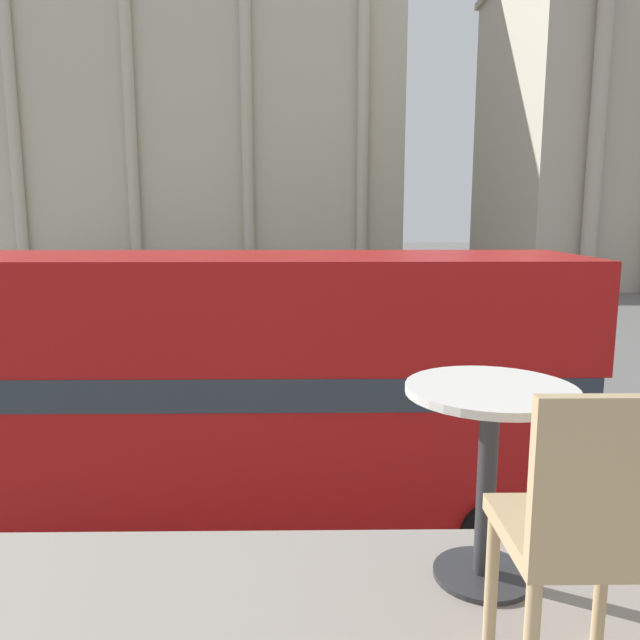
{
  "coord_description": "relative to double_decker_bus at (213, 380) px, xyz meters",
  "views": [
    {
      "loc": [
        0.84,
        -2.45,
        4.81
      ],
      "look_at": [
        1.1,
        15.54,
        1.71
      ],
      "focal_mm": 35.0,
      "sensor_mm": 36.0,
      "label": 1
    }
  ],
  "objects": [
    {
      "name": "pedestrian_blue",
      "position": [
        5.7,
        5.08,
        -1.39
      ],
      "size": [
        0.32,
        0.32,
        1.66
      ],
      "rotation": [
        0.0,
        0.0,
        5.4
      ],
      "color": "#282B33",
      "rests_on": "ground_plane"
    },
    {
      "name": "cafe_dining_table",
      "position": [
        2.1,
        -6.92,
        1.67
      ],
      "size": [
        0.6,
        0.6,
        0.73
      ],
      "color": "#2D2D30",
      "rests_on": "cafe_floor_slab"
    },
    {
      "name": "car_silver",
      "position": [
        -0.77,
        8.91,
        -1.64
      ],
      "size": [
        4.2,
        1.93,
        1.35
      ],
      "rotation": [
        0.0,
        0.0,
        3.96
      ],
      "color": "black",
      "rests_on": "ground_plane"
    },
    {
      "name": "pedestrian_grey",
      "position": [
        -5.76,
        26.05,
        -1.38
      ],
      "size": [
        0.32,
        0.32,
        1.68
      ],
      "rotation": [
        0.0,
        0.0,
        3.71
      ],
      "color": "#282B33",
      "rests_on": "ground_plane"
    },
    {
      "name": "cafe_chair_0",
      "position": [
        2.19,
        -7.53,
        1.65
      ],
      "size": [
        0.4,
        0.4,
        0.91
      ],
      "rotation": [
        0.0,
        0.0,
        -0.03
      ],
      "color": "tan",
      "rests_on": "cafe_floor_slab"
    },
    {
      "name": "traffic_light_near",
      "position": [
        -2.76,
        5.01,
        0.2
      ],
      "size": [
        0.42,
        0.24,
        3.9
      ],
      "color": "black",
      "rests_on": "ground_plane"
    },
    {
      "name": "double_decker_bus",
      "position": [
        0.0,
        0.0,
        0.0
      ],
      "size": [
        10.74,
        2.74,
        4.21
      ],
      "rotation": [
        0.0,
        0.0,
        -0.09
      ],
      "color": "black",
      "rests_on": "ground_plane"
    },
    {
      "name": "traffic_light_mid",
      "position": [
        2.33,
        12.95,
        -0.03
      ],
      "size": [
        0.42,
        0.24,
        3.52
      ],
      "color": "black",
      "rests_on": "ground_plane"
    },
    {
      "name": "plaza_building_left",
      "position": [
        -8.18,
        48.96,
        10.48
      ],
      "size": [
        35.14,
        13.64,
        25.64
      ],
      "color": "beige",
      "rests_on": "ground_plane"
    },
    {
      "name": "pedestrian_olive",
      "position": [
        6.64,
        8.31,
        -1.32
      ],
      "size": [
        0.32,
        0.32,
        1.77
      ],
      "rotation": [
        0.0,
        0.0,
        6.17
      ],
      "color": "#282B33",
      "rests_on": "ground_plane"
    }
  ]
}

